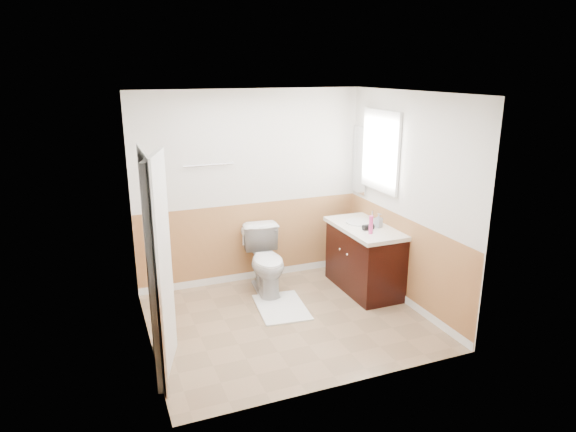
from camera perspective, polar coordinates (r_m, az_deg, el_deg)
name	(u,v)px	position (r m, az deg, el deg)	size (l,w,h in m)	color
floor	(288,320)	(5.78, -0.01, -11.78)	(3.00, 3.00, 0.00)	#8C7051
ceiling	(288,93)	(5.10, -0.01, 13.84)	(3.00, 3.00, 0.00)	white
wall_back	(251,188)	(6.49, -4.25, 3.18)	(3.00, 3.00, 0.00)	silver
wall_front	(346,255)	(4.18, 6.60, -4.39)	(3.00, 3.00, 0.00)	silver
wall_left	(142,230)	(4.97, -16.29, -1.57)	(3.00, 3.00, 0.00)	silver
wall_right	(407,201)	(6.00, 13.43, 1.68)	(3.00, 3.00, 0.00)	silver
wainscot_back	(252,243)	(6.69, -4.09, -3.10)	(3.00, 3.00, 0.00)	tan
wainscot_front	(342,335)	(4.51, 6.21, -13.28)	(3.00, 3.00, 0.00)	tan
wainscot_left	(149,302)	(5.25, -15.50, -9.37)	(2.60, 2.60, 0.00)	tan
wainscot_right	(402,261)	(6.22, 12.88, -5.02)	(2.60, 2.60, 0.00)	tan
toilet	(266,261)	(6.33, -2.47, -5.11)	(0.46, 0.80, 0.82)	silver
bath_mat	(281,307)	(6.04, -0.75, -10.33)	(0.55, 0.80, 0.02)	white
vanity_cabinet	(364,260)	(6.45, 8.67, -4.96)	(0.55, 1.10, 0.80)	black
vanity_knob_left	(347,255)	(6.18, 6.78, -4.37)	(0.03, 0.03, 0.03)	silver
vanity_knob_right	(340,249)	(6.34, 5.93, -3.79)	(0.03, 0.03, 0.03)	#B5B4BB
countertop	(365,228)	(6.31, 8.76, -1.37)	(0.60, 1.15, 0.05)	white
sink_basin	(360,222)	(6.42, 8.18, -0.69)	(0.36, 0.36, 0.02)	silver
faucet	(372,216)	(6.49, 9.58, -0.01)	(0.02, 0.02, 0.14)	#B4B3BA
lotion_bottle	(371,225)	(5.99, 9.41, -0.99)	(0.05, 0.05, 0.22)	#E83C8C
soap_dispenser	(378,220)	(6.26, 10.25, -0.49)	(0.08, 0.08, 0.18)	#959BA9
hair_dryer_body	(368,227)	(6.15, 9.11, -1.25)	(0.07, 0.07, 0.14)	black
hair_dryer_handle	(365,229)	(6.16, 8.78, -1.50)	(0.03, 0.03, 0.07)	black
mirror_panel	(360,160)	(6.83, 8.17, 6.30)	(0.02, 0.35, 0.90)	silver
window_frame	(381,151)	(6.36, 10.48, 7.28)	(0.04, 0.80, 1.00)	white
window_glass	(382,151)	(6.37, 10.60, 7.29)	(0.01, 0.70, 0.90)	white
door	(161,268)	(4.64, -14.25, -5.75)	(0.05, 0.80, 2.04)	white
door_frame	(152,268)	(4.63, -15.19, -5.74)	(0.02, 0.92, 2.10)	white
door_knob	(163,262)	(4.97, -14.04, -5.06)	(0.06, 0.06, 0.06)	silver
towel_bar	(209,165)	(6.23, -9.03, 5.76)	(0.02, 0.02, 0.62)	silver
tp_holder_bar	(246,231)	(6.54, -4.80, -1.72)	(0.02, 0.02, 0.14)	silver
tp_roll	(246,231)	(6.54, -4.80, -1.72)	(0.11, 0.11, 0.10)	white
tp_sheet	(246,239)	(6.58, -4.78, -2.63)	(0.10, 0.01, 0.16)	white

